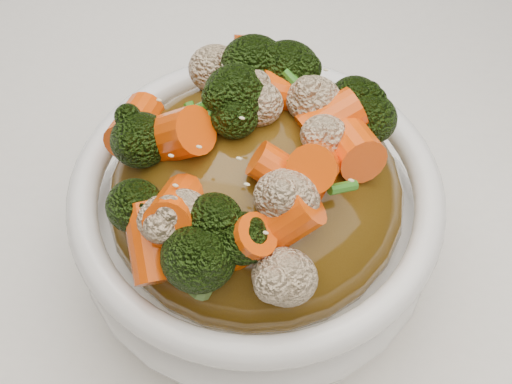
% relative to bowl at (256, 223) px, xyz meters
% --- Properties ---
extents(tablecloth, '(1.20, 0.80, 0.04)m').
position_rel_bowl_xyz_m(tablecloth, '(0.03, 0.05, -0.06)').
color(tablecloth, white).
rests_on(tablecloth, dining_table).
extents(bowl, '(0.24, 0.24, 0.08)m').
position_rel_bowl_xyz_m(bowl, '(0.00, 0.00, 0.00)').
color(bowl, white).
rests_on(bowl, tablecloth).
extents(sauce_base, '(0.20, 0.20, 0.09)m').
position_rel_bowl_xyz_m(sauce_base, '(-0.00, 0.00, 0.03)').
color(sauce_base, '#51370D').
rests_on(sauce_base, bowl).
extents(carrots, '(0.20, 0.20, 0.05)m').
position_rel_bowl_xyz_m(carrots, '(-0.00, 0.00, 0.09)').
color(carrots, '#FA5108').
rests_on(carrots, sauce_base).
extents(broccoli, '(0.20, 0.20, 0.04)m').
position_rel_bowl_xyz_m(broccoli, '(-0.00, 0.00, 0.09)').
color(broccoli, black).
rests_on(broccoli, sauce_base).
extents(cauliflower, '(0.20, 0.20, 0.04)m').
position_rel_bowl_xyz_m(cauliflower, '(-0.00, 0.00, 0.09)').
color(cauliflower, beige).
rests_on(cauliflower, sauce_base).
extents(scallions, '(0.15, 0.15, 0.02)m').
position_rel_bowl_xyz_m(scallions, '(-0.00, 0.00, 0.09)').
color(scallions, '#2D711A').
rests_on(scallions, sauce_base).
extents(sesame_seeds, '(0.18, 0.18, 0.01)m').
position_rel_bowl_xyz_m(sesame_seeds, '(-0.00, 0.00, 0.09)').
color(sesame_seeds, beige).
rests_on(sesame_seeds, sauce_base).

